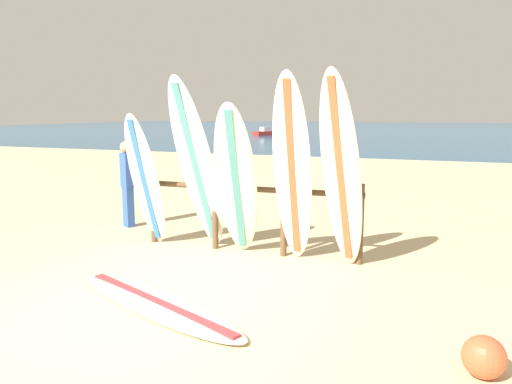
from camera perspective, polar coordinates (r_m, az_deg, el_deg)
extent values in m
plane|color=#D3BC8C|center=(5.05, -16.32, -14.42)|extent=(120.00, 120.00, 0.00)
cube|color=#1E5984|center=(61.74, 18.50, 6.94)|extent=(120.00, 80.00, 0.01)
cylinder|color=brown|center=(7.73, -11.84, -1.81)|extent=(0.09, 0.09, 1.07)
cylinder|color=brown|center=(7.22, -4.77, -2.43)|extent=(0.09, 0.09, 1.07)
cylinder|color=brown|center=(6.83, 3.23, -3.07)|extent=(0.09, 0.09, 1.07)
cylinder|color=brown|center=(6.60, 12.01, -3.72)|extent=(0.09, 0.09, 1.07)
cylinder|color=brown|center=(6.94, -0.89, 0.38)|extent=(3.27, 0.08, 0.08)
ellipsoid|color=silver|center=(7.38, -12.70, 1.25)|extent=(0.50, 0.72, 1.99)
cube|color=#3372B2|center=(7.38, -12.70, 1.25)|extent=(0.11, 0.66, 1.84)
ellipsoid|color=white|center=(6.93, -6.87, 2.97)|extent=(0.68, 1.10, 2.49)
cube|color=teal|center=(6.93, -6.87, 2.97)|extent=(0.21, 0.99, 2.29)
ellipsoid|color=white|center=(6.55, -2.30, 1.10)|extent=(0.74, 1.11, 2.13)
cube|color=teal|center=(6.55, -2.30, 1.10)|extent=(0.28, 0.96, 1.97)
ellipsoid|color=white|center=(6.32, 4.26, 2.48)|extent=(0.54, 0.83, 2.50)
cube|color=#CC5933|center=(6.32, 4.26, 2.48)|extent=(0.13, 0.76, 2.31)
ellipsoid|color=beige|center=(6.10, 9.88, 2.18)|extent=(0.67, 0.92, 2.52)
cube|color=#CC5933|center=(6.10, 9.88, 2.18)|extent=(0.25, 0.79, 2.32)
ellipsoid|color=beige|center=(5.30, -11.41, -12.64)|extent=(2.60, 1.51, 0.07)
cube|color=#B73338|center=(5.30, -11.41, -12.64)|extent=(2.23, 1.00, 0.08)
cube|color=#3359B2|center=(8.90, -14.60, -1.69)|extent=(0.24, 0.21, 0.70)
cube|color=#3359B2|center=(8.80, -14.77, 2.47)|extent=(0.29, 0.25, 0.60)
sphere|color=tan|center=(8.76, -14.88, 5.07)|extent=(0.20, 0.20, 0.20)
cube|color=#B22D28|center=(43.03, 1.11, 6.84)|extent=(1.89, 2.50, 0.35)
cube|color=silver|center=(43.02, 1.11, 7.32)|extent=(0.94, 1.04, 0.36)
sphere|color=#CC5933|center=(4.28, 24.95, -16.98)|extent=(0.33, 0.33, 0.33)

